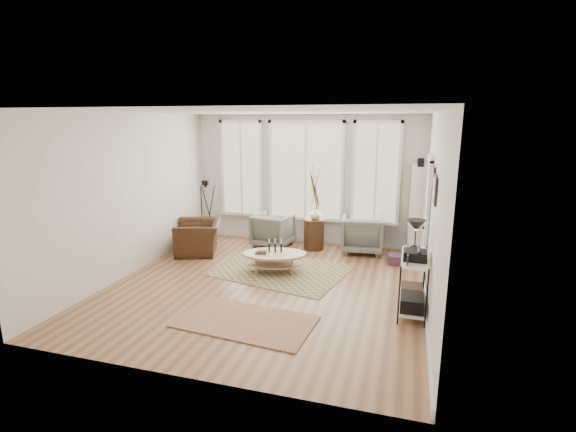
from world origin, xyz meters
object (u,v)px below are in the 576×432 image
(low_shelf, at_px, (413,277))
(armchair_left, at_px, (273,230))
(coffee_table, at_px, (274,257))
(armchair_right, at_px, (362,234))
(bookcase, at_px, (417,212))
(accent_chair, at_px, (199,237))
(side_table, at_px, (314,209))

(low_shelf, bearing_deg, armchair_left, 140.10)
(coffee_table, height_order, armchair_right, armchair_right)
(bookcase, relative_size, accent_chair, 1.99)
(bookcase, distance_m, armchair_right, 1.23)
(armchair_left, distance_m, armchair_right, 1.96)
(coffee_table, bearing_deg, bookcase, 32.27)
(bookcase, height_order, low_shelf, bookcase)
(low_shelf, xyz_separation_m, armchair_right, (-1.03, 2.63, -0.12))
(armchair_left, bearing_deg, accent_chair, 42.02)
(armchair_right, bearing_deg, coffee_table, 44.44)
(side_table, relative_size, accent_chair, 1.81)
(side_table, bearing_deg, bookcase, -0.67)
(low_shelf, xyz_separation_m, armchair_left, (-2.99, 2.50, -0.14))
(bookcase, distance_m, low_shelf, 2.56)
(armchair_left, height_order, armchair_right, armchair_right)
(coffee_table, relative_size, accent_chair, 1.26)
(armchair_right, height_order, accent_chair, armchair_right)
(accent_chair, bearing_deg, side_table, 91.17)
(bookcase, relative_size, coffee_table, 1.57)
(low_shelf, relative_size, armchair_left, 1.61)
(coffee_table, xyz_separation_m, accent_chair, (-1.91, 0.68, 0.05))
(bookcase, xyz_separation_m, accent_chair, (-4.43, -0.91, -0.62))
(armchair_left, relative_size, accent_chair, 0.78)
(coffee_table, relative_size, side_table, 0.70)
(low_shelf, xyz_separation_m, coffee_table, (-2.46, 0.93, -0.22))
(coffee_table, bearing_deg, armchair_right, 49.92)
(coffee_table, bearing_deg, side_table, 76.35)
(bookcase, relative_size, armchair_right, 2.37)
(armchair_right, relative_size, accent_chair, 0.84)
(armchair_right, bearing_deg, armchair_left, -1.69)
(bookcase, distance_m, accent_chair, 4.56)
(bookcase, relative_size, low_shelf, 1.58)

